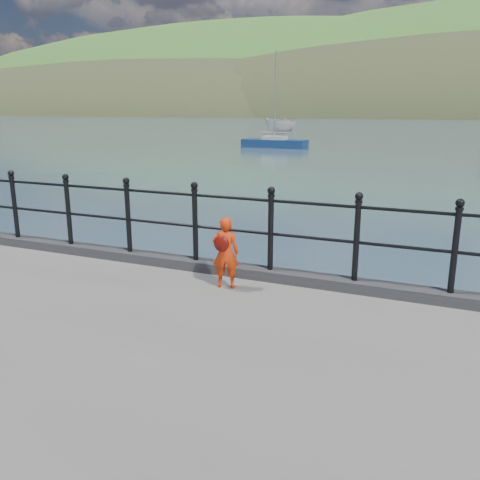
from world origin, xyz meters
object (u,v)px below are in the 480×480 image
at_px(railing, 232,220).
at_px(child, 225,252).
at_px(launch_white, 281,126).
at_px(sailboat_port, 275,144).

bearing_deg(railing, child, -74.73).
distance_m(railing, child, 0.66).
xyz_separation_m(railing, launch_white, (-19.29, 59.30, -0.81)).
relative_size(launch_white, sailboat_port, 0.64).
bearing_deg(sailboat_port, railing, -70.33).
relative_size(railing, launch_white, 3.45).
bearing_deg(launch_white, sailboat_port, -42.44).
xyz_separation_m(child, sailboat_port, (-12.01, 36.27, -1.16)).
distance_m(launch_white, sailboat_port, 24.74).
height_order(railing, sailboat_port, sailboat_port).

